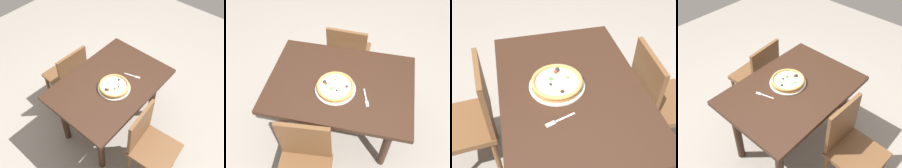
# 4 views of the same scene
# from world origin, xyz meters

# --- Properties ---
(ground_plane) EXTENTS (6.00, 6.00, 0.00)m
(ground_plane) POSITION_xyz_m (0.00, 0.00, 0.00)
(ground_plane) COLOR gray
(dining_table) EXTENTS (1.16, 0.80, 0.76)m
(dining_table) POSITION_xyz_m (0.00, 0.00, 0.63)
(dining_table) COLOR #331E14
(dining_table) RESTS_ON ground
(chair_near) EXTENTS (0.42, 0.42, 0.87)m
(chair_near) POSITION_xyz_m (0.04, -0.62, 0.48)
(chair_near) COLOR brown
(chair_near) RESTS_ON ground
(chair_far) EXTENTS (0.43, 0.43, 0.87)m
(chair_far) POSITION_xyz_m (0.15, 0.62, 0.48)
(chair_far) COLOR brown
(chair_far) RESTS_ON ground
(plate) EXTENTS (0.32, 0.32, 0.01)m
(plate) POSITION_xyz_m (0.03, 0.07, 0.76)
(plate) COLOR silver
(plate) RESTS_ON dining_table
(pizza) EXTENTS (0.29, 0.29, 0.05)m
(pizza) POSITION_xyz_m (0.03, 0.07, 0.79)
(pizza) COLOR #B78447
(pizza) RESTS_ON plate
(fork) EXTENTS (0.06, 0.16, 0.00)m
(fork) POSITION_xyz_m (-0.22, 0.12, 0.76)
(fork) COLOR silver
(fork) RESTS_ON dining_table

